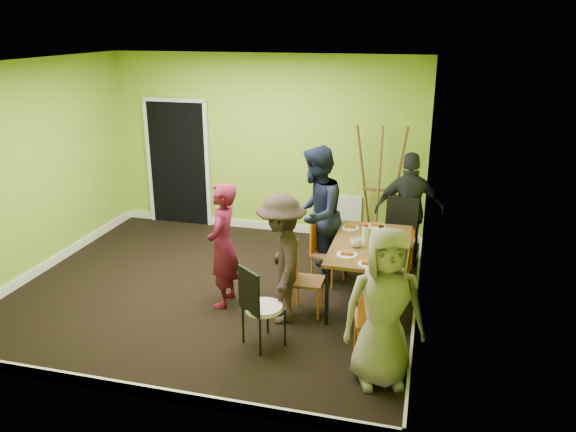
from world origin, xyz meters
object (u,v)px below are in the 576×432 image
person_back_end (409,210)px  person_front_end (384,308)px  chair_back_end (402,219)px  chair_front_end (377,314)px  dining_table (371,248)px  easel (380,187)px  chair_left_near (302,274)px  blue_bottle (384,246)px  orange_bottle (371,238)px  thermos (365,234)px  chair_bentwood (258,303)px  person_left_far (316,215)px  person_left_near (282,259)px  person_standing (223,245)px  chair_left_far (324,247)px

person_back_end → person_front_end: bearing=79.4°
chair_back_end → chair_front_end: (-0.08, -2.38, -0.17)m
dining_table → easel: easel is taller
chair_left_near → person_back_end: bearing=145.0°
blue_bottle → easel: bearing=96.9°
easel → orange_bottle: easel is taller
thermos → orange_bottle: size_ratio=2.74×
dining_table → person_back_end: 1.28m
chair_bentwood → easel: easel is taller
dining_table → easel: (-0.09, 1.84, 0.23)m
easel → chair_bentwood: bearing=-106.0°
person_left_far → easel: bearing=154.1°
dining_table → person_left_near: bearing=-143.3°
person_standing → person_front_end: person_front_end is taller
chair_bentwood → person_left_far: (0.22, 1.79, 0.39)m
person_standing → person_left_near: person_standing is taller
orange_bottle → person_left_far: person_left_far is taller
chair_bentwood → person_back_end: 2.89m
person_front_end → person_left_near: bearing=126.4°
thermos → person_back_end: size_ratio=0.13×
easel → person_back_end: size_ratio=1.16×
chair_left_near → person_front_end: bearing=40.9°
blue_bottle → person_left_near: size_ratio=0.13×
chair_left_near → chair_front_end: size_ratio=0.86×
dining_table → person_front_end: (0.30, -1.59, 0.08)m
chair_left_far → chair_bentwood: chair_bentwood is taller
orange_bottle → chair_front_end: bearing=-81.1°
thermos → person_left_near: size_ratio=0.14×
chair_left_far → person_left_near: person_left_near is taller
person_left_far → person_front_end: 2.33m
chair_bentwood → thermos: bearing=93.9°
chair_bentwood → thermos: thermos is taller
chair_back_end → easel: 0.90m
chair_left_far → orange_bottle: 0.76m
chair_left_near → person_standing: person_standing is taller
chair_bentwood → thermos: size_ratio=4.43×
chair_front_end → person_front_end: (0.08, -0.25, 0.22)m
person_left_near → person_back_end: person_back_end is taller
orange_bottle → person_standing: person_standing is taller
chair_left_near → chair_back_end: bearing=144.4°
easel → person_back_end: (0.47, -0.62, -0.12)m
person_standing → person_back_end: bearing=126.9°
dining_table → chair_left_far: bearing=147.9°
person_front_end → thermos: bearing=86.3°
easel → blue_bottle: bearing=-83.1°
chair_left_near → person_left_near: 0.39m
blue_bottle → orange_bottle: 0.43m
easel → chair_left_near: bearing=-105.5°
thermos → person_front_end: person_front_end is taller
chair_left_far → thermos: bearing=77.0°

